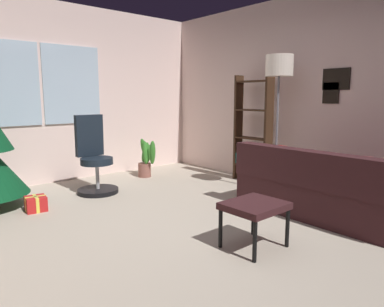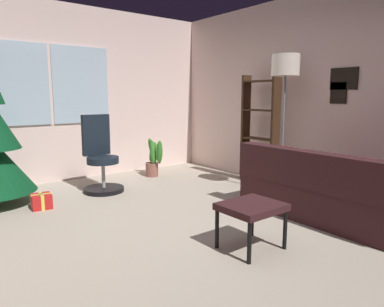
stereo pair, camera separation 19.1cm
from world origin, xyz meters
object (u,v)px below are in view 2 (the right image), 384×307
object	(u,v)px
couch	(345,194)
footstool	(251,209)
floor_lamp	(285,75)
gift_box_red	(41,201)
potted_plant	(154,158)
bookshelf	(259,137)
office_chair	(101,162)

from	to	relation	value
couch	footstool	size ratio (longest dim) A/B	3.78
couch	floor_lamp	xyz separation A→B (m)	(0.28, 1.08, 1.34)
gift_box_red	potted_plant	xyz separation A→B (m)	(2.00, 0.66, 0.22)
couch	footstool	world-z (taller)	couch
gift_box_red	bookshelf	size ratio (longest dim) A/B	0.15
footstool	bookshelf	bearing A→B (deg)	39.90
footstool	floor_lamp	xyz separation A→B (m)	(1.68, 0.99, 1.25)
footstool	bookshelf	xyz separation A→B (m)	(1.95, 1.63, 0.36)
gift_box_red	floor_lamp	bearing A→B (deg)	-25.76
bookshelf	potted_plant	xyz separation A→B (m)	(-1.08, 1.37, -0.41)
footstool	gift_box_red	xyz separation A→B (m)	(-1.13, 2.34, -0.27)
office_chair	floor_lamp	xyz separation A→B (m)	(1.90, -1.67, 1.19)
couch	potted_plant	world-z (taller)	couch
couch	floor_lamp	bearing A→B (deg)	75.64
floor_lamp	footstool	bearing A→B (deg)	-149.58
footstool	gift_box_red	bearing A→B (deg)	115.79
footstool	bookshelf	distance (m)	2.56
gift_box_red	potted_plant	bearing A→B (deg)	18.20
couch	footstool	distance (m)	1.41
footstool	potted_plant	size ratio (longest dim) A/B	0.79
gift_box_red	couch	bearing A→B (deg)	-43.83
couch	gift_box_red	world-z (taller)	couch
gift_box_red	floor_lamp	distance (m)	3.48
gift_box_red	potted_plant	size ratio (longest dim) A/B	0.38
gift_box_red	bookshelf	distance (m)	3.22
couch	floor_lamp	world-z (taller)	floor_lamp
couch	gift_box_red	bearing A→B (deg)	136.17
footstool	office_chair	bearing A→B (deg)	94.76
bookshelf	office_chair	bearing A→B (deg)	154.74
footstool	gift_box_red	distance (m)	2.62
couch	footstool	xyz separation A→B (m)	(-1.40, 0.09, 0.08)
couch	office_chair	xyz separation A→B (m)	(-1.62, 2.74, 0.14)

